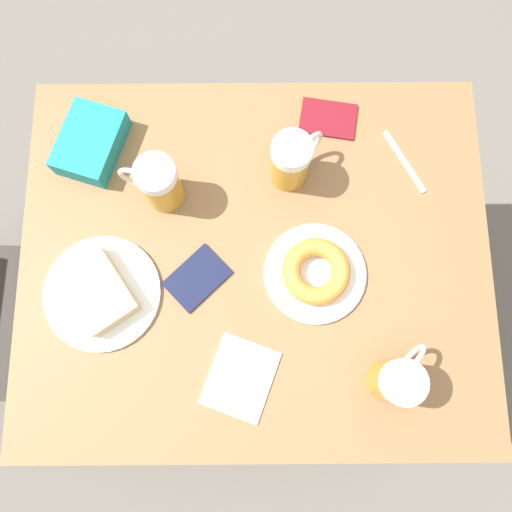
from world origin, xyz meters
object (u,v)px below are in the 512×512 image
at_px(plate_with_donut, 316,272).
at_px(beer_mug_right, 159,183).
at_px(beer_mug_left, 292,161).
at_px(plate_with_cake, 101,292).
at_px(napkin_folded, 241,378).
at_px(beer_mug_center, 397,380).
at_px(fork, 405,162).
at_px(passport_far_edge, 329,119).
at_px(blue_pouch, 91,143).
at_px(passport_near_edge, 198,278).

xyz_separation_m(plate_with_donut, beer_mug_right, (0.18, 0.32, 0.05)).
height_order(plate_with_donut, beer_mug_left, beer_mug_left).
xyz_separation_m(plate_with_cake, napkin_folded, (-0.18, -0.29, -0.02)).
xyz_separation_m(beer_mug_right, napkin_folded, (-0.39, -0.17, -0.07)).
distance_m(beer_mug_center, fork, 0.48).
height_order(beer_mug_right, napkin_folded, beer_mug_right).
relative_size(plate_with_cake, beer_mug_left, 1.74).
height_order(plate_with_cake, passport_far_edge, plate_with_cake).
xyz_separation_m(beer_mug_center, beer_mug_right, (0.40, 0.47, 0.00)).
xyz_separation_m(plate_with_cake, beer_mug_center, (-0.18, -0.59, 0.05)).
height_order(beer_mug_left, beer_mug_right, same).
xyz_separation_m(plate_with_donut, beer_mug_left, (0.23, 0.05, 0.05)).
height_order(beer_mug_left, napkin_folded, beer_mug_left).
bearing_deg(beer_mug_center, passport_far_edge, 9.69).
height_order(napkin_folded, blue_pouch, blue_pouch).
relative_size(plate_with_donut, beer_mug_left, 1.53).
bearing_deg(beer_mug_left, fork, -84.39).
xyz_separation_m(beer_mug_left, beer_mug_right, (-0.05, 0.28, 0.00)).
bearing_deg(plate_with_cake, fork, -65.99).
bearing_deg(plate_with_cake, beer_mug_right, -29.47).
height_order(beer_mug_right, passport_far_edge, beer_mug_right).
xyz_separation_m(napkin_folded, passport_near_edge, (0.21, 0.09, 0.00)).
height_order(beer_mug_right, blue_pouch, beer_mug_right).
bearing_deg(napkin_folded, beer_mug_left, -13.78).
distance_m(passport_near_edge, blue_pouch, 0.38).
bearing_deg(beer_mug_right, plate_with_cake, 150.53).
distance_m(beer_mug_left, passport_near_edge, 0.32).
bearing_deg(plate_with_donut, plate_with_cake, 95.05).
distance_m(beer_mug_left, fork, 0.27).
distance_m(beer_mug_right, napkin_folded, 0.43).
height_order(beer_mug_left, passport_near_edge, beer_mug_left).
distance_m(fork, passport_far_edge, 0.20).
height_order(plate_with_donut, fork, plate_with_donut).
distance_m(beer_mug_center, blue_pouch, 0.81).
height_order(napkin_folded, passport_near_edge, passport_near_edge).
distance_m(beer_mug_right, fork, 0.54).
xyz_separation_m(beer_mug_right, passport_near_edge, (-0.19, -0.08, -0.07)).
bearing_deg(beer_mug_left, passport_far_edge, -35.05).
xyz_separation_m(plate_with_donut, passport_far_edge, (0.36, -0.04, -0.02)).
bearing_deg(blue_pouch, napkin_folded, -146.90).
distance_m(plate_with_cake, passport_near_edge, 0.20).
xyz_separation_m(passport_near_edge, passport_far_edge, (0.37, -0.29, 0.00)).
bearing_deg(plate_with_cake, blue_pouch, 6.58).
bearing_deg(plate_with_cake, plate_with_donut, -84.95).
relative_size(beer_mug_left, passport_near_edge, 0.93).
height_order(plate_with_donut, beer_mug_center, beer_mug_center).
bearing_deg(beer_mug_center, plate_with_cake, 73.12).
bearing_deg(passport_far_edge, plate_with_cake, 129.01).
height_order(plate_with_cake, plate_with_donut, plate_with_cake).
height_order(fork, passport_near_edge, passport_near_edge).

